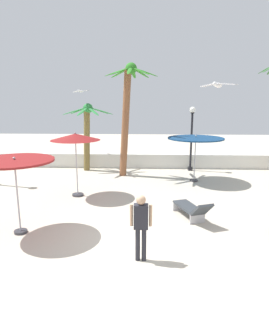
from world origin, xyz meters
name	(u,v)px	position (x,y,z in m)	size (l,w,h in m)	color
ground_plane	(130,239)	(0.00, 0.00, 0.00)	(56.00, 56.00, 0.00)	beige
boundary_wall	(139,161)	(0.00, 9.55, 0.42)	(25.20, 0.30, 0.85)	silver
patio_umbrella_0	(75,138)	(-2.48, 4.01, 2.50)	(2.07, 2.07, 2.74)	#333338
patio_umbrella_3	(15,164)	(-3.41, 0.27, 2.18)	(2.31, 2.31, 2.40)	#333338
patio_umbrella_4	(196,140)	(2.89, 6.60, 2.12)	(2.77, 2.77, 2.35)	#333338
palm_tree_1	(127,108)	(-0.57, 7.67, 3.65)	(2.76, 2.76, 5.91)	brown
palm_tree_2	(87,128)	(-2.94, 8.82, 2.49)	(2.84, 2.78, 3.87)	brown
lamp_post_0	(192,133)	(3.04, 9.01, 2.17)	(0.34, 0.34, 3.68)	black
lounge_chair_0	(192,208)	(2.05, 1.61, 0.39)	(1.17, 1.96, 0.84)	#B7B7BC
guest_2	(141,221)	(0.35, -1.19, 1.07)	(0.56, 0.24, 1.75)	#26262D
seagull_0	(80,91)	(-3.25, 8.83, 4.53)	(1.07, 0.86, 0.15)	white
seagull_1	(218,85)	(2.24, -0.37, 4.40)	(0.79, 0.81, 0.14)	white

